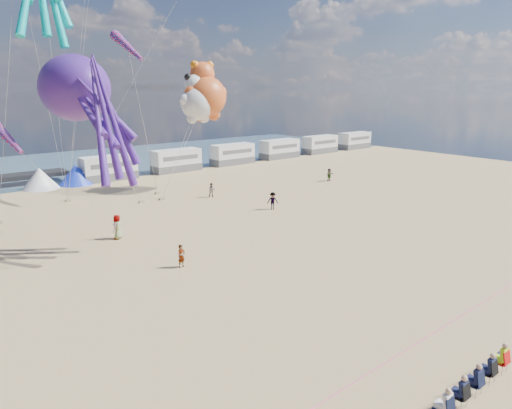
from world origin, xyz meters
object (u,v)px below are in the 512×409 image
at_px(motorhome_3, 280,149).
at_px(motorhome_5, 355,140).
at_px(motorhome_0, 109,168).
at_px(kite_panda, 198,103).
at_px(beachgoer_1, 212,190).
at_px(beachgoer_2, 273,201).
at_px(spectator_row, 474,378).
at_px(kite_octopus_purple, 74,88).
at_px(motorhome_1, 176,160).
at_px(windsock_right, 5,135).
at_px(beachgoer_0, 118,227).
at_px(standing_person, 181,256).
at_px(sandbag_e, 68,200).
at_px(sandbag_b, 141,202).
at_px(motorhome_4, 320,144).
at_px(cooler_navy, 501,356).
at_px(tent_blue, 76,174).
at_px(tent_white, 40,178).
at_px(beachgoer_4, 329,175).
at_px(sandbag_c, 162,199).
at_px(sandbag_d, 158,193).
at_px(windsock_mid, 127,47).
at_px(kite_teddy_orange, 206,97).
at_px(motorhome_2, 232,154).

height_order(motorhome_3, motorhome_5, same).
height_order(motorhome_0, kite_panda, kite_panda).
distance_m(beachgoer_1, beachgoer_2, 7.86).
height_order(motorhome_0, spectator_row, motorhome_0).
bearing_deg(kite_octopus_purple, motorhome_3, 2.01).
distance_m(motorhome_1, kite_panda, 14.96).
xyz_separation_m(spectator_row, windsock_right, (-8.98, 29.38, 7.28)).
relative_size(spectator_row, kite_panda, 0.99).
bearing_deg(beachgoer_0, windsock_right, -65.94).
xyz_separation_m(standing_person, sandbag_e, (0.00, 22.41, -0.65)).
xyz_separation_m(standing_person, sandbag_b, (5.50, 17.24, -0.65)).
distance_m(motorhome_4, cooler_navy, 62.68).
height_order(beachgoer_0, kite_panda, kite_panda).
height_order(beachgoer_2, sandbag_b, beachgoer_2).
height_order(tent_blue, cooler_navy, tent_blue).
distance_m(tent_white, beachgoer_4, 33.69).
bearing_deg(tent_blue, sandbag_b, -81.76).
distance_m(beachgoer_0, windsock_right, 9.93).
distance_m(spectator_row, beachgoer_1, 34.02).
distance_m(tent_blue, sandbag_c, 14.09).
bearing_deg(motorhome_0, standing_person, -103.99).
bearing_deg(sandbag_d, kite_octopus_purple, -140.50).
relative_size(tent_blue, windsock_right, 0.92).
distance_m(tent_white, windsock_mid, 18.99).
bearing_deg(windsock_right, kite_teddy_orange, 3.57).
distance_m(spectator_row, beachgoer_0, 25.96).
relative_size(motorhome_1, sandbag_b, 13.20).
relative_size(motorhome_5, windsock_right, 1.52).
relative_size(sandbag_c, sandbag_e, 1.00).
distance_m(tent_white, kite_panda, 19.96).
relative_size(sandbag_d, kite_octopus_purple, 0.04).
bearing_deg(standing_person, kite_panda, 41.07).
bearing_deg(tent_white, beachgoer_2, -58.52).
relative_size(kite_teddy_orange, windsock_mid, 1.27).
distance_m(beachgoer_4, sandbag_d, 20.86).
relative_size(spectator_row, sandbag_b, 12.20).
height_order(beachgoer_2, kite_octopus_purple, kite_octopus_purple).
xyz_separation_m(tent_blue, cooler_navy, (1.63, -47.92, -1.05)).
height_order(cooler_navy, sandbag_c, cooler_navy).
relative_size(motorhome_2, motorhome_4, 1.00).
bearing_deg(motorhome_2, beachgoer_2, -118.37).
relative_size(motorhome_0, tent_white, 1.65).
relative_size(motorhome_1, beachgoer_2, 3.99).
relative_size(tent_blue, sandbag_e, 8.00).
bearing_deg(beachgoer_0, kite_teddy_orange, 179.34).
distance_m(sandbag_d, windsock_mid, 15.08).
xyz_separation_m(beachgoer_4, sandbag_e, (-28.23, 9.68, -0.67)).
relative_size(motorhome_5, kite_panda, 1.07).
bearing_deg(beachgoer_1, motorhome_2, 72.98).
bearing_deg(motorhome_1, sandbag_d, -128.54).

